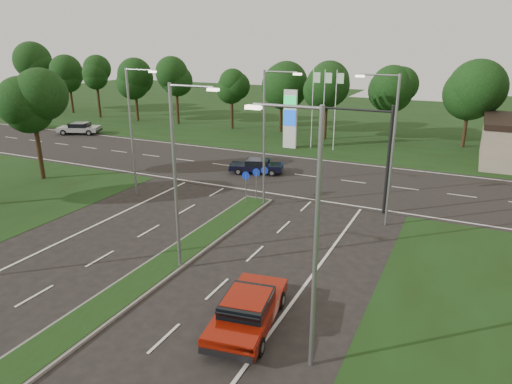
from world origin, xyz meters
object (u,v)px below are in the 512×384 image
at_px(red_sedan, 248,309).
at_px(navy_sedan, 257,166).
at_px(far_car_a, 79,128).
at_px(far_car_b, 28,123).

distance_m(red_sedan, navy_sedan, 21.78).
bearing_deg(red_sedan, navy_sedan, 105.47).
height_order(red_sedan, navy_sedan, red_sedan).
bearing_deg(red_sedan, far_car_a, 134.79).
bearing_deg(far_car_a, red_sedan, -149.18).
xyz_separation_m(navy_sedan, far_car_b, (-35.14, 6.08, -0.00)).
xyz_separation_m(far_car_a, far_car_b, (-8.74, -0.01, -0.09)).
bearing_deg(far_car_a, navy_sedan, -126.00).
height_order(red_sedan, far_car_b, red_sedan).
bearing_deg(far_car_a, far_car_b, 67.08).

